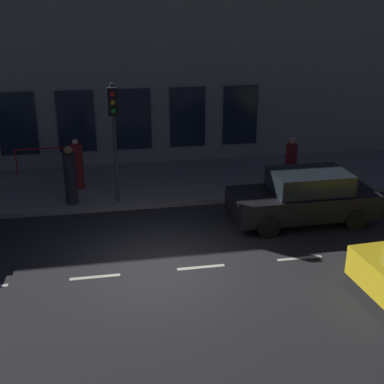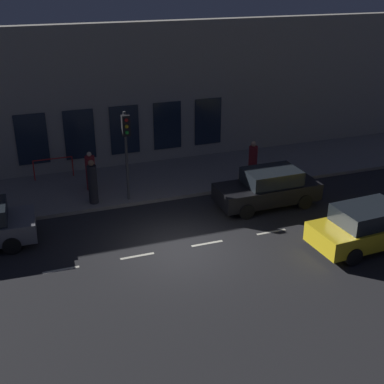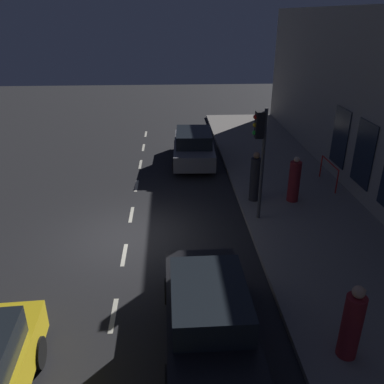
% 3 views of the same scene
% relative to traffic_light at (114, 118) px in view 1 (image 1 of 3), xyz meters
% --- Properties ---
extents(ground_plane, '(60.00, 60.00, 0.00)m').
position_rel_traffic_light_xyz_m(ground_plane, '(-4.31, -0.84, -2.90)').
color(ground_plane, '#232326').
extents(sidewalk, '(4.50, 32.00, 0.15)m').
position_rel_traffic_light_xyz_m(sidewalk, '(1.94, -0.84, -2.83)').
color(sidewalk, gray).
rests_on(sidewalk, ground).
extents(building_facade, '(0.65, 32.00, 6.88)m').
position_rel_traffic_light_xyz_m(building_facade, '(4.49, -0.84, 0.53)').
color(building_facade, gray).
rests_on(building_facade, ground).
extents(lane_centre_line, '(0.12, 27.20, 0.01)m').
position_rel_traffic_light_xyz_m(lane_centre_line, '(-4.31, -1.84, -2.90)').
color(lane_centre_line, beige).
rests_on(lane_centre_line, ground).
extents(traffic_light, '(0.46, 0.32, 3.80)m').
position_rel_traffic_light_xyz_m(traffic_light, '(0.00, 0.00, 0.00)').
color(traffic_light, '#424244').
rests_on(traffic_light, sidewalk).
extents(parked_car_2, '(1.89, 4.28, 1.58)m').
position_rel_traffic_light_xyz_m(parked_car_2, '(-2.13, -5.39, -2.11)').
color(parked_car_2, black).
rests_on(parked_car_2, ground).
extents(pedestrian_0, '(0.43, 0.43, 1.89)m').
position_rel_traffic_light_xyz_m(pedestrian_0, '(0.26, 1.45, -1.88)').
color(pedestrian_0, '#232328').
rests_on(pedestrian_0, sidewalk).
extents(pedestrian_1, '(0.48, 0.48, 1.72)m').
position_rel_traffic_light_xyz_m(pedestrian_1, '(0.68, -6.05, -1.97)').
color(pedestrian_1, maroon).
rests_on(pedestrian_1, sidewalk).
extents(pedestrian_2, '(0.48, 0.48, 1.74)m').
position_rel_traffic_light_xyz_m(pedestrian_2, '(1.69, 1.29, -1.96)').
color(pedestrian_2, maroon).
rests_on(pedestrian_2, sidewalk).
extents(red_railing, '(0.05, 1.80, 0.97)m').
position_rel_traffic_light_xyz_m(red_railing, '(3.58, 2.71, -2.05)').
color(red_railing, red).
rests_on(red_railing, sidewalk).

